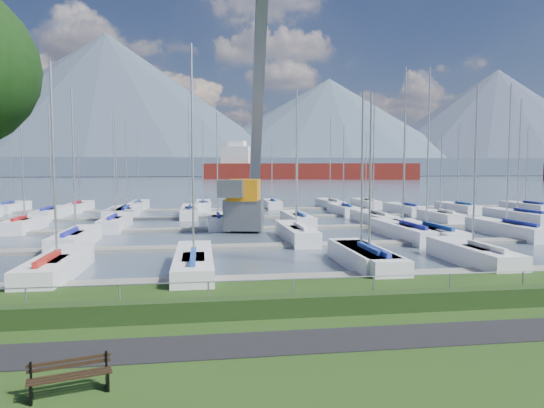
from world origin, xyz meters
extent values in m
cube|color=black|center=(0.00, -3.00, 0.01)|extent=(160.00, 2.00, 0.04)
cube|color=#425061|center=(0.00, 260.00, -0.40)|extent=(800.00, 540.00, 0.20)
cube|color=#1F3513|center=(0.00, -0.40, 0.35)|extent=(80.00, 0.70, 0.70)
cylinder|color=#95979E|center=(0.00, 0.00, 1.20)|extent=(80.00, 0.04, 0.04)
cube|color=#49576B|center=(0.00, 330.00, 6.00)|extent=(900.00, 80.00, 12.00)
cone|color=#3E4B5B|center=(-80.00, 400.00, 57.50)|extent=(340.00, 340.00, 115.00)
cone|color=#465566|center=(110.00, 410.00, 42.50)|extent=(300.00, 300.00, 85.00)
cone|color=#3E475B|center=(280.00, 420.00, 50.00)|extent=(320.00, 320.00, 100.00)
cube|color=slate|center=(0.00, 6.00, -0.22)|extent=(90.00, 1.60, 0.25)
cube|color=slate|center=(0.00, 16.00, -0.22)|extent=(90.00, 1.60, 0.25)
cube|color=slate|center=(0.00, 26.00, -0.22)|extent=(90.00, 1.60, 0.25)
cube|color=slate|center=(0.00, 36.00, -0.22)|extent=(90.00, 1.60, 0.25)
cube|color=slate|center=(0.00, 46.00, -0.22)|extent=(90.00, 1.60, 0.25)
cube|color=black|center=(-7.97, -5.77, 0.23)|extent=(0.17, 0.40, 0.45)
cube|color=black|center=(-8.02, -5.60, 0.65)|extent=(0.06, 0.06, 0.40)
cube|color=black|center=(-6.43, -5.34, 0.23)|extent=(0.17, 0.40, 0.45)
cube|color=black|center=(-6.48, -5.17, 0.65)|extent=(0.06, 0.06, 0.40)
cube|color=black|center=(-7.16, -5.70, 0.45)|extent=(1.76, 0.58, 0.04)
cube|color=black|center=(-7.20, -5.56, 0.45)|extent=(1.76, 0.58, 0.04)
cube|color=black|center=(-7.24, -5.41, 0.45)|extent=(1.76, 0.58, 0.04)
cube|color=black|center=(-7.26, -5.36, 0.62)|extent=(1.74, 0.52, 0.08)
cube|color=black|center=(-7.26, -5.36, 0.74)|extent=(1.74, 0.52, 0.08)
cube|color=slate|center=(-0.59, 24.75, 1.20)|extent=(3.78, 3.78, 2.60)
cube|color=#CA790B|center=(-0.59, 24.75, 3.30)|extent=(3.24, 3.86, 1.80)
cube|color=slate|center=(1.21, 29.25, 12.30)|extent=(1.33, 11.24, 19.89)
cube|color=slate|center=(-1.79, 22.75, 3.50)|extent=(2.41, 2.56, 1.40)
cube|color=maroon|center=(49.34, 220.52, 2.50)|extent=(105.47, 47.68, 10.00)
cube|color=silver|center=(14.25, 231.18, 10.00)|extent=(17.47, 17.47, 12.00)
cube|color=silver|center=(14.25, 231.18, 17.00)|extent=(9.98, 9.98, 4.00)
camera|label=1|loc=(-4.22, -16.76, 5.15)|focal=32.00mm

